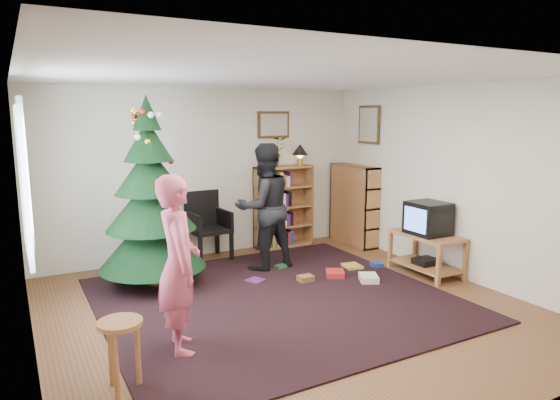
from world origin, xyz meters
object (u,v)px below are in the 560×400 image
bookshelf_right (354,204)px  picture_back (274,125)px  christmas_tree (151,209)px  person_standing (178,264)px  tv_stand (426,250)px  crt_tv (428,218)px  stool (121,337)px  picture_right (369,125)px  potted_plant (273,152)px  bookshelf_back (284,206)px  table_lamp (300,151)px  person_by_chair (264,207)px  armchair (206,222)px

bookshelf_right → picture_back: bearing=64.7°
christmas_tree → person_standing: (-0.23, -1.81, -0.17)m
bookshelf_right → tv_stand: bookshelf_right is taller
crt_tv → stool: (-4.15, -0.97, -0.32)m
picture_right → potted_plant: 1.59m
bookshelf_back → table_lamp: bearing=0.0°
bookshelf_back → table_lamp: 0.92m
potted_plant → table_lamp: (0.50, 0.00, -0.00)m
bookshelf_back → bookshelf_right: same height
picture_right → person_by_chair: 2.33m
potted_plant → table_lamp: size_ratio=1.38×
christmas_tree → armchair: size_ratio=2.36×
christmas_tree → person_by_chair: size_ratio=1.35×
armchair → person_standing: size_ratio=0.62×
person_by_chair → christmas_tree: bearing=-4.0°
tv_stand → table_lamp: 2.57m
picture_right → armchair: 2.97m
person_by_chair → person_standing: bearing=41.9°
bookshelf_back → potted_plant: bearing=180.0°
christmas_tree → bookshelf_back: (2.36, 0.90, -0.31)m
bookshelf_back → armchair: size_ratio=1.31×
bookshelf_back → table_lamp: (0.30, 0.00, 0.87)m
picture_right → bookshelf_right: 1.30m
christmas_tree → stool: christmas_tree is taller
christmas_tree → person_by_chair: 1.54m
bookshelf_back → armchair: bookshelf_back is taller
christmas_tree → table_lamp: christmas_tree is taller
bookshelf_back → stool: size_ratio=2.28×
tv_stand → crt_tv: bearing=180.0°
bookshelf_right → table_lamp: table_lamp is taller
person_by_chair → table_lamp: person_by_chair is taller
picture_right → tv_stand: picture_right is taller
bookshelf_back → person_standing: bearing=-133.7°
tv_stand → potted_plant: (-1.16, 2.18, 1.21)m
armchair → stool: armchair is taller
christmas_tree → tv_stand: bearing=-21.0°
picture_back → stool: 4.75m
picture_back → crt_tv: picture_back is taller
picture_back → tv_stand: bearing=-65.2°
tv_stand → stool: bearing=-166.9°
picture_right → picture_back: bearing=151.3°
tv_stand → crt_tv: crt_tv is taller
bookshelf_back → tv_stand: (0.96, -2.18, -0.34)m
picture_back → christmas_tree: bearing=-155.2°
person_standing → person_by_chair: 2.52m
bookshelf_right → crt_tv: bookshelf_right is taller
bookshelf_back → bookshelf_right: 1.16m
person_standing → person_by_chair: person_by_chair is taller
crt_tv → christmas_tree: bearing=159.0°
crt_tv → potted_plant: size_ratio=1.05×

